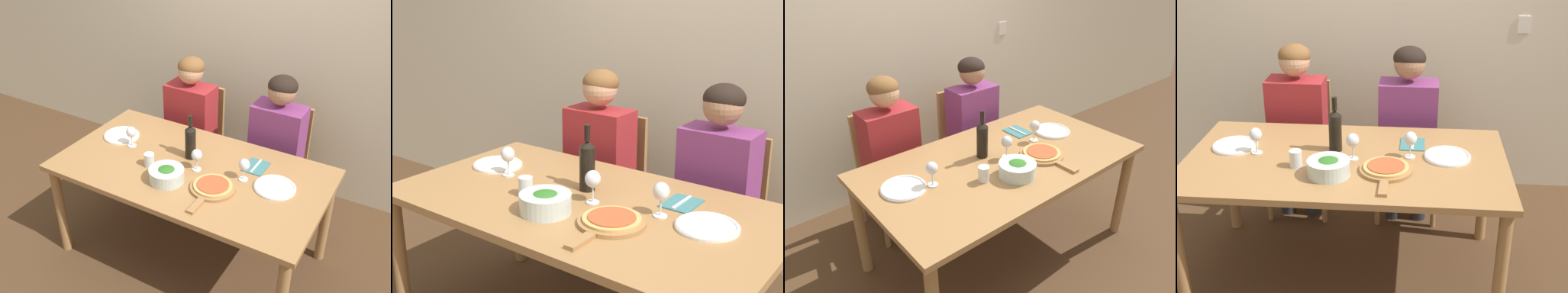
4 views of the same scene
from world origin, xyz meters
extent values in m
plane|color=#4C331E|center=(0.00, 0.00, 0.00)|extent=(40.00, 40.00, 0.00)
cube|color=beige|center=(0.00, 1.23, 1.35)|extent=(10.00, 0.05, 2.70)
cube|color=white|center=(1.10, 1.20, 1.25)|extent=(0.08, 0.01, 0.12)
cube|color=#9E7042|center=(0.00, 0.00, 0.73)|extent=(1.76, 0.97, 0.04)
cylinder|color=#9E7042|center=(0.82, -0.42, 0.35)|extent=(0.07, 0.07, 0.71)
cylinder|color=#9E7042|center=(-0.82, 0.42, 0.35)|extent=(0.07, 0.07, 0.71)
cylinder|color=#9E7042|center=(0.82, 0.42, 0.35)|extent=(0.07, 0.07, 0.71)
cube|color=#9E7042|center=(-0.42, 0.72, 0.41)|extent=(0.42, 0.42, 0.04)
cube|color=#9E7042|center=(-0.42, 0.92, 0.67)|extent=(0.38, 0.03, 0.47)
cylinder|color=#9E7042|center=(-0.61, 0.53, 0.20)|extent=(0.04, 0.04, 0.40)
cylinder|color=#9E7042|center=(-0.23, 0.53, 0.20)|extent=(0.04, 0.04, 0.40)
cylinder|color=#9E7042|center=(-0.61, 0.91, 0.20)|extent=(0.04, 0.04, 0.40)
cylinder|color=#9E7042|center=(-0.23, 0.91, 0.20)|extent=(0.04, 0.04, 0.40)
cube|color=#9E7042|center=(0.32, 0.72, 0.41)|extent=(0.42, 0.42, 0.04)
cube|color=#9E7042|center=(0.32, 0.92, 0.67)|extent=(0.38, 0.03, 0.47)
cylinder|color=#9E7042|center=(0.13, 0.53, 0.20)|extent=(0.04, 0.04, 0.40)
cylinder|color=#9E7042|center=(0.51, 0.53, 0.20)|extent=(0.04, 0.04, 0.40)
cylinder|color=#9E7042|center=(0.13, 0.91, 0.20)|extent=(0.04, 0.04, 0.40)
cylinder|color=#9E7042|center=(0.51, 0.91, 0.20)|extent=(0.04, 0.04, 0.40)
cylinder|color=#28282D|center=(-0.51, 0.64, 0.22)|extent=(0.10, 0.10, 0.43)
cylinder|color=#28282D|center=(-0.33, 0.64, 0.22)|extent=(0.10, 0.10, 0.43)
cube|color=maroon|center=(-0.42, 0.70, 0.70)|extent=(0.38, 0.22, 0.54)
cylinder|color=maroon|center=(-0.62, 0.46, 0.55)|extent=(0.07, 0.31, 0.14)
cylinder|color=maroon|center=(-0.22, 0.46, 0.55)|extent=(0.07, 0.31, 0.14)
sphere|color=tan|center=(-0.42, 0.70, 1.09)|extent=(0.20, 0.20, 0.20)
ellipsoid|color=brown|center=(-0.42, 0.71, 1.13)|extent=(0.21, 0.21, 0.15)
cylinder|color=#28282D|center=(0.23, 0.64, 0.22)|extent=(0.10, 0.10, 0.43)
cylinder|color=#28282D|center=(0.41, 0.64, 0.22)|extent=(0.10, 0.10, 0.43)
cube|color=#7A3370|center=(0.32, 0.70, 0.70)|extent=(0.38, 0.22, 0.54)
cylinder|color=#7A3370|center=(0.12, 0.46, 0.55)|extent=(0.07, 0.31, 0.14)
cylinder|color=#7A3370|center=(0.52, 0.46, 0.55)|extent=(0.07, 0.31, 0.14)
sphere|color=#9E7051|center=(0.32, 0.70, 1.09)|extent=(0.20, 0.20, 0.20)
ellipsoid|color=black|center=(0.32, 0.71, 1.13)|extent=(0.21, 0.21, 0.15)
cylinder|color=black|center=(-0.07, 0.11, 0.85)|extent=(0.07, 0.07, 0.21)
cone|color=black|center=(-0.07, 0.11, 0.97)|extent=(0.07, 0.07, 0.03)
cylinder|color=black|center=(-0.07, 0.11, 1.02)|extent=(0.03, 0.03, 0.08)
cylinder|color=silver|center=(-0.06, -0.20, 0.79)|extent=(0.22, 0.22, 0.08)
ellipsoid|color=#2D6B23|center=(-0.06, -0.20, 0.79)|extent=(0.18, 0.18, 0.09)
cylinder|color=white|center=(-0.65, 0.10, 0.75)|extent=(0.26, 0.26, 0.01)
torus|color=white|center=(-0.65, 0.10, 0.76)|extent=(0.25, 0.25, 0.02)
cylinder|color=white|center=(0.56, 0.06, 0.75)|extent=(0.26, 0.26, 0.01)
torus|color=white|center=(0.56, 0.06, 0.76)|extent=(0.25, 0.25, 0.02)
cylinder|color=#9E7042|center=(0.23, -0.13, 0.75)|extent=(0.28, 0.28, 0.02)
cube|color=#9E7042|center=(0.23, -0.34, 0.75)|extent=(0.04, 0.14, 0.02)
cylinder|color=tan|center=(0.23, -0.13, 0.77)|extent=(0.24, 0.24, 0.01)
cylinder|color=#AD4C28|center=(0.23, -0.13, 0.78)|extent=(0.20, 0.20, 0.01)
cylinder|color=silver|center=(-0.50, 0.03, 0.75)|extent=(0.06, 0.06, 0.01)
cylinder|color=silver|center=(-0.50, 0.03, 0.79)|extent=(0.01, 0.01, 0.07)
ellipsoid|color=silver|center=(-0.50, 0.03, 0.86)|extent=(0.07, 0.07, 0.08)
ellipsoid|color=maroon|center=(-0.50, 0.03, 0.85)|extent=(0.06, 0.06, 0.03)
cylinder|color=silver|center=(0.35, 0.05, 0.75)|extent=(0.06, 0.06, 0.01)
cylinder|color=silver|center=(0.35, 0.05, 0.79)|extent=(0.01, 0.01, 0.07)
ellipsoid|color=silver|center=(0.35, 0.05, 0.86)|extent=(0.07, 0.07, 0.08)
ellipsoid|color=maroon|center=(0.35, 0.05, 0.85)|extent=(0.06, 0.06, 0.03)
cylinder|color=silver|center=(0.04, 0.00, 0.75)|extent=(0.06, 0.06, 0.01)
cylinder|color=silver|center=(0.04, 0.00, 0.79)|extent=(0.01, 0.01, 0.07)
ellipsoid|color=silver|center=(0.04, 0.00, 0.86)|extent=(0.07, 0.07, 0.08)
ellipsoid|color=maroon|center=(0.04, 0.00, 0.85)|extent=(0.06, 0.06, 0.03)
cylinder|color=silver|center=(-0.25, -0.12, 0.79)|extent=(0.07, 0.07, 0.09)
cube|color=#387075|center=(0.36, 0.22, 0.75)|extent=(0.14, 0.18, 0.01)
cube|color=silver|center=(0.36, 0.22, 0.75)|extent=(0.01, 0.17, 0.01)
camera|label=1|loc=(1.28, -2.13, 2.40)|focal=42.00mm
camera|label=2|loc=(1.34, -1.79, 1.69)|focal=50.00mm
camera|label=3|loc=(-1.45, -1.53, 1.95)|focal=35.00mm
camera|label=4|loc=(0.38, -2.66, 2.03)|focal=50.00mm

